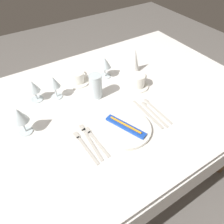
% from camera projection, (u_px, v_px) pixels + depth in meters
% --- Properties ---
extents(ground_plane, '(6.00, 6.00, 0.00)m').
position_uv_depth(ground_plane, '(103.00, 174.00, 1.65)').
color(ground_plane, slate).
extents(dining_table, '(1.80, 1.11, 0.74)m').
position_uv_depth(dining_table, '(100.00, 116.00, 1.19)').
color(dining_table, white).
rests_on(dining_table, ground).
extents(dinner_plate, '(0.25, 0.25, 0.02)m').
position_uv_depth(dinner_plate, '(125.00, 129.00, 1.00)').
color(dinner_plate, white).
rests_on(dinner_plate, dining_table).
extents(toothbrush_package, '(0.11, 0.21, 0.02)m').
position_uv_depth(toothbrush_package, '(126.00, 126.00, 0.99)').
color(toothbrush_package, blue).
rests_on(toothbrush_package, dinner_plate).
extents(fork_outer, '(0.03, 0.20, 0.00)m').
position_uv_depth(fork_outer, '(95.00, 140.00, 0.96)').
color(fork_outer, beige).
rests_on(fork_outer, dining_table).
extents(fork_inner, '(0.03, 0.23, 0.00)m').
position_uv_depth(fork_inner, '(89.00, 140.00, 0.96)').
color(fork_inner, beige).
rests_on(fork_inner, dining_table).
extents(fork_salad, '(0.03, 0.21, 0.00)m').
position_uv_depth(fork_salad, '(84.00, 146.00, 0.94)').
color(fork_salad, beige).
rests_on(fork_salad, dining_table).
extents(dinner_knife, '(0.02, 0.24, 0.00)m').
position_uv_depth(dinner_knife, '(148.00, 115.00, 1.08)').
color(dinner_knife, beige).
rests_on(dinner_knife, dining_table).
extents(spoon_soup, '(0.03, 0.21, 0.01)m').
position_uv_depth(spoon_soup, '(151.00, 111.00, 1.09)').
color(spoon_soup, beige).
rests_on(spoon_soup, dining_table).
extents(spoon_dessert, '(0.03, 0.22, 0.01)m').
position_uv_depth(spoon_dessert, '(154.00, 108.00, 1.11)').
color(spoon_dessert, beige).
rests_on(spoon_dessert, dining_table).
extents(saucer_left, '(0.13, 0.13, 0.01)m').
position_uv_depth(saucer_left, '(78.00, 82.00, 1.27)').
color(saucer_left, white).
rests_on(saucer_left, dining_table).
extents(coffee_cup_left, '(0.10, 0.08, 0.06)m').
position_uv_depth(coffee_cup_left, '(78.00, 77.00, 1.25)').
color(coffee_cup_left, white).
rests_on(coffee_cup_left, saucer_left).
extents(saucer_right, '(0.13, 0.13, 0.01)m').
position_uv_depth(saucer_right, '(137.00, 86.00, 1.24)').
color(saucer_right, white).
rests_on(saucer_right, dining_table).
extents(coffee_cup_right, '(0.11, 0.08, 0.07)m').
position_uv_depth(coffee_cup_right, '(138.00, 80.00, 1.21)').
color(coffee_cup_right, white).
rests_on(coffee_cup_right, saucer_right).
extents(wine_glass_centre, '(0.07, 0.07, 0.14)m').
position_uv_depth(wine_glass_centre, '(54.00, 83.00, 1.11)').
color(wine_glass_centre, silver).
rests_on(wine_glass_centre, dining_table).
extents(wine_glass_left, '(0.07, 0.07, 0.15)m').
position_uv_depth(wine_glass_left, '(19.00, 116.00, 0.92)').
color(wine_glass_left, silver).
rests_on(wine_glass_left, dining_table).
extents(wine_glass_right, '(0.08, 0.08, 0.13)m').
position_uv_depth(wine_glass_right, '(105.00, 64.00, 1.25)').
color(wine_glass_right, silver).
rests_on(wine_glass_right, dining_table).
extents(wine_glass_far, '(0.07, 0.07, 0.13)m').
position_uv_depth(wine_glass_far, '(33.00, 88.00, 1.10)').
color(wine_glass_far, silver).
rests_on(wine_glass_far, dining_table).
extents(drink_tumbler, '(0.07, 0.07, 0.14)m').
position_uv_depth(drink_tumbler, '(96.00, 88.00, 1.14)').
color(drink_tumbler, silver).
rests_on(drink_tumbler, dining_table).
extents(napkin_folded, '(0.07, 0.07, 0.15)m').
position_uv_depth(napkin_folded, '(135.00, 60.00, 1.31)').
color(napkin_folded, white).
rests_on(napkin_folded, dining_table).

